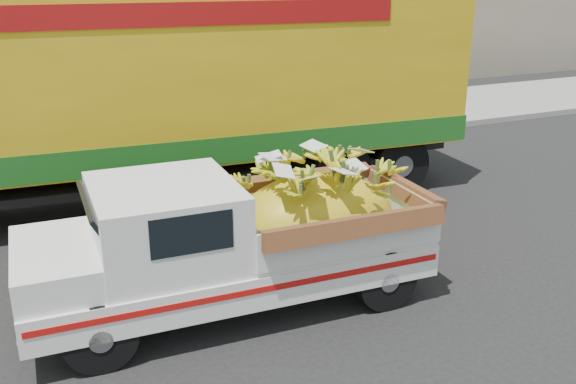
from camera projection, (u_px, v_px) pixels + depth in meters
name	position (u px, v px, depth m)	size (l,w,h in m)	color
ground	(245.00, 329.00, 7.51)	(100.00, 100.00, 0.00)	black
curb	(125.00, 164.00, 13.58)	(60.00, 0.25, 0.15)	gray
sidewalk	(107.00, 141.00, 15.38)	(60.00, 4.00, 0.14)	gray
pickup_truck	(259.00, 234.00, 7.85)	(4.92, 1.96, 1.70)	black
semi_trailer	(129.00, 87.00, 10.70)	(12.04, 3.32, 3.80)	black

